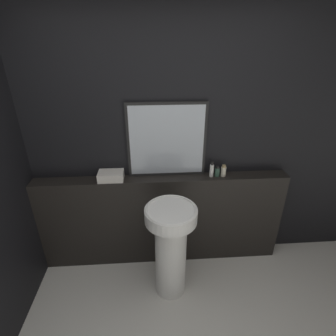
# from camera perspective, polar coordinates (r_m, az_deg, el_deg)

# --- Properties ---
(wall_back) EXTENTS (8.00, 0.06, 2.50)m
(wall_back) POSITION_cam_1_polar(r_m,az_deg,el_deg) (2.49, -1.51, 4.41)
(wall_back) COLOR black
(wall_back) RESTS_ON ground_plane
(vanity_counter) EXTENTS (2.45, 0.17, 0.99)m
(vanity_counter) POSITION_cam_1_polar(r_m,az_deg,el_deg) (2.77, -1.21, -11.19)
(vanity_counter) COLOR black
(vanity_counter) RESTS_ON ground_plane
(pedestal_sink) EXTENTS (0.44, 0.44, 0.94)m
(pedestal_sink) POSITION_cam_1_polar(r_m,az_deg,el_deg) (2.41, 0.60, -16.38)
(pedestal_sink) COLOR white
(pedestal_sink) RESTS_ON ground_plane
(mirror) EXTENTS (0.73, 0.03, 0.71)m
(mirror) POSITION_cam_1_polar(r_m,az_deg,el_deg) (2.41, -0.25, 6.00)
(mirror) COLOR black
(mirror) RESTS_ON vanity_counter
(towel_stack) EXTENTS (0.23, 0.16, 0.08)m
(towel_stack) POSITION_cam_1_polar(r_m,az_deg,el_deg) (2.50, -12.30, -1.67)
(towel_stack) COLOR silver
(towel_stack) RESTS_ON vanity_counter
(shampoo_bottle) EXTENTS (0.04, 0.04, 0.15)m
(shampoo_bottle) POSITION_cam_1_polar(r_m,az_deg,el_deg) (2.53, 9.49, -0.39)
(shampoo_bottle) COLOR white
(shampoo_bottle) RESTS_ON vanity_counter
(conditioner_bottle) EXTENTS (0.05, 0.05, 0.10)m
(conditioner_bottle) POSITION_cam_1_polar(r_m,az_deg,el_deg) (2.55, 10.66, -0.79)
(conditioner_bottle) COLOR #2D4C3D
(conditioner_bottle) RESTS_ON vanity_counter
(lotion_bottle) EXTENTS (0.05, 0.05, 0.11)m
(lotion_bottle) POSITION_cam_1_polar(r_m,az_deg,el_deg) (2.56, 11.99, -0.64)
(lotion_bottle) COLOR beige
(lotion_bottle) RESTS_ON vanity_counter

